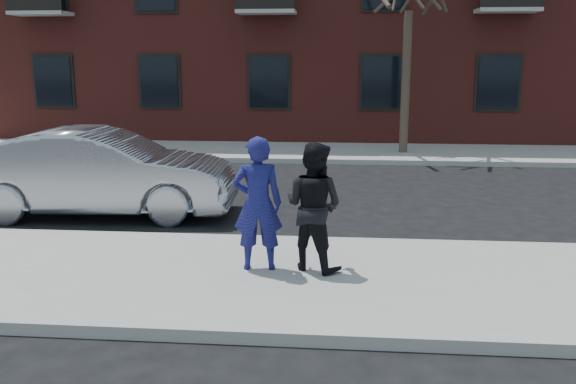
# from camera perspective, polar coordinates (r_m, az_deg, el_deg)

# --- Properties ---
(ground) EXTENTS (100.00, 100.00, 0.00)m
(ground) POSITION_cam_1_polar(r_m,az_deg,el_deg) (8.82, -12.57, -7.61)
(ground) COLOR black
(ground) RESTS_ON ground
(near_sidewalk) EXTENTS (50.00, 3.50, 0.15)m
(near_sidewalk) POSITION_cam_1_polar(r_m,az_deg,el_deg) (8.57, -13.09, -7.70)
(near_sidewalk) COLOR gray
(near_sidewalk) RESTS_ON ground
(near_curb) EXTENTS (50.00, 0.10, 0.15)m
(near_curb) POSITION_cam_1_polar(r_m,az_deg,el_deg) (10.21, -9.99, -4.30)
(near_curb) COLOR #999691
(near_curb) RESTS_ON ground
(far_sidewalk) EXTENTS (50.00, 3.50, 0.15)m
(far_sidewalk) POSITION_cam_1_polar(r_m,az_deg,el_deg) (19.53, -2.66, 3.82)
(far_sidewalk) COLOR gray
(far_sidewalk) RESTS_ON ground
(far_curb) EXTENTS (50.00, 0.10, 0.15)m
(far_curb) POSITION_cam_1_polar(r_m,az_deg,el_deg) (17.77, -3.44, 2.96)
(far_curb) COLOR #999691
(far_curb) RESTS_ON ground
(silver_sedan) EXTENTS (5.16, 2.06, 1.67)m
(silver_sedan) POSITION_cam_1_polar(r_m,az_deg,el_deg) (12.18, -17.08, 1.72)
(silver_sedan) COLOR #999BA3
(silver_sedan) RESTS_ON ground
(man_hoodie) EXTENTS (0.71, 0.53, 1.83)m
(man_hoodie) POSITION_cam_1_polar(r_m,az_deg,el_deg) (8.19, -2.85, -1.10)
(man_hoodie) COLOR navy
(man_hoodie) RESTS_ON near_sidewalk
(man_peacoat) EXTENTS (1.06, 0.98, 1.75)m
(man_peacoat) POSITION_cam_1_polar(r_m,az_deg,el_deg) (8.20, 2.40, -1.35)
(man_peacoat) COLOR black
(man_peacoat) RESTS_ON near_sidewalk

